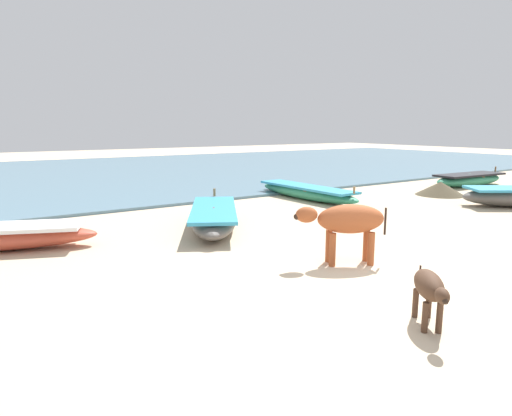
# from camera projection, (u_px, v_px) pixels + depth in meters

# --- Properties ---
(ground) EXTENTS (80.00, 80.00, 0.00)m
(ground) POSITION_uv_depth(u_px,v_px,m) (395.00, 283.00, 6.49)
(ground) COLOR beige
(sea_water) EXTENTS (60.00, 20.00, 0.08)m
(sea_water) POSITION_uv_depth(u_px,v_px,m) (89.00, 174.00, 20.87)
(sea_water) COLOR slate
(sea_water) RESTS_ON ground
(fishing_boat_1) EXTENTS (0.93, 4.28, 0.61)m
(fishing_boat_1) POSITION_uv_depth(u_px,v_px,m) (306.00, 192.00, 13.89)
(fishing_boat_1) COLOR #338C66
(fishing_boat_1) RESTS_ON ground
(fishing_boat_2) EXTENTS (2.57, 3.55, 0.68)m
(fishing_boat_2) POSITION_uv_depth(u_px,v_px,m) (214.00, 217.00, 9.85)
(fishing_boat_2) COLOR #5B5651
(fishing_boat_2) RESTS_ON ground
(fishing_boat_3) EXTENTS (3.52, 1.23, 0.68)m
(fishing_boat_3) POSITION_uv_depth(u_px,v_px,m) (469.00, 179.00, 16.87)
(fishing_boat_3) COLOR #338C66
(fishing_boat_3) RESTS_ON ground
(cow_adult_rust) EXTENTS (1.44, 1.00, 1.00)m
(cow_adult_rust) POSITION_uv_depth(u_px,v_px,m) (347.00, 221.00, 7.26)
(cow_adult_rust) COLOR #9E4C28
(cow_adult_rust) RESTS_ON ground
(calf_near_dark) EXTENTS (0.75, 0.85, 0.63)m
(calf_near_dark) POSITION_uv_depth(u_px,v_px,m) (430.00, 288.00, 5.00)
(calf_near_dark) COLOR #4C3323
(calf_near_dark) RESTS_ON ground
(debris_pile_1) EXTENTS (2.20, 2.20, 0.44)m
(debris_pile_1) POSITION_uv_depth(u_px,v_px,m) (440.00, 188.00, 14.68)
(debris_pile_1) COLOR brown
(debris_pile_1) RESTS_ON ground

